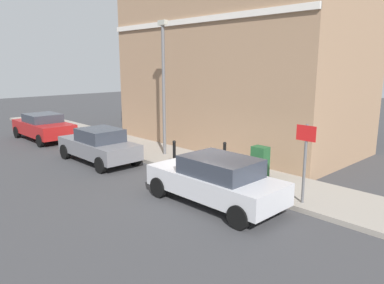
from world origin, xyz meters
The scene contains 11 objects.
ground centered at (0.00, 0.00, 0.00)m, with size 80.00×80.00×0.00m, color #38383A.
sidewalk centered at (1.89, 6.00, 0.07)m, with size 2.62×30.00×0.15m, color gray.
corner_building centered at (6.22, 3.90, 4.92)m, with size 6.14×11.80×9.85m.
car_silver centered at (-0.67, -1.10, 0.77)m, with size 1.88×4.29×1.47m.
car_grey centered at (-0.71, 5.56, 0.74)m, with size 1.80×4.13×1.46m.
car_red centered at (-0.52, 11.86, 0.75)m, with size 1.94×4.38×1.44m.
utility_cabinet centered at (1.95, -0.77, 0.68)m, with size 0.46×0.61×1.15m.
bollard_near_cabinet centered at (2.05, 0.95, 0.70)m, with size 0.14×0.14×1.04m.
bollard_far_kerb centered at (0.83, 2.49, 0.70)m, with size 0.14×0.14×1.04m.
street_sign centered at (0.97, -3.00, 1.66)m, with size 0.08×0.60×2.30m.
lamppost centered at (1.83, 4.31, 3.30)m, with size 0.20×0.44×5.72m.
Camera 1 is at (-8.27, -8.07, 4.08)m, focal length 34.35 mm.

